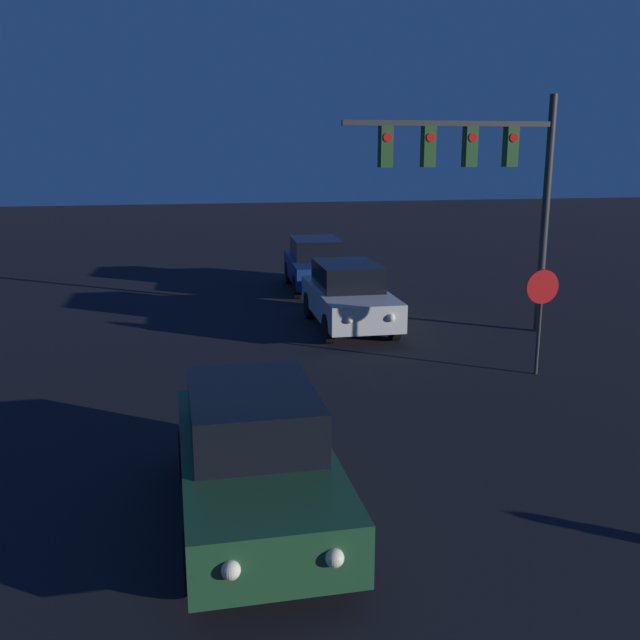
% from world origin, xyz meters
% --- Properties ---
extents(car_near, '(1.78, 4.33, 1.62)m').
position_xyz_m(car_near, '(-1.60, 7.24, 0.83)').
color(car_near, '#1E4728').
rests_on(car_near, ground_plane).
extents(car_mid, '(1.84, 4.36, 1.62)m').
position_xyz_m(car_mid, '(1.81, 16.31, 0.83)').
color(car_mid, beige).
rests_on(car_mid, ground_plane).
extents(car_far, '(2.00, 4.41, 1.62)m').
position_xyz_m(car_far, '(2.03, 21.46, 0.83)').
color(car_far, navy).
rests_on(car_far, ground_plane).
extents(traffic_signal_mast, '(5.10, 0.30, 5.63)m').
position_xyz_m(traffic_signal_mast, '(4.66, 15.05, 3.96)').
color(traffic_signal_mast, '#2D2D2D').
rests_on(traffic_signal_mast, ground_plane).
extents(stop_sign, '(0.67, 0.07, 2.12)m').
position_xyz_m(stop_sign, '(4.57, 11.85, 1.47)').
color(stop_sign, '#2D2D2D').
rests_on(stop_sign, ground_plane).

